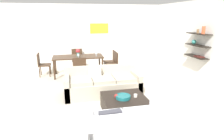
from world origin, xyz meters
TOP-DOWN VIEW (x-y plane):
  - ground_plane at (0.00, 0.00)m, footprint 18.00×18.00m
  - back_wall_unit at (0.30, 3.53)m, footprint 8.40×0.09m
  - right_wall_shelf_unit at (3.03, 0.59)m, footprint 0.34×8.20m
  - sofa_beige at (-0.10, 0.34)m, footprint 2.15×0.90m
  - loveseat_white at (-0.06, -2.09)m, footprint 1.45×0.90m
  - coffee_table at (0.22, -0.90)m, footprint 1.00×1.02m
  - decorative_bowl at (0.17, -0.94)m, footprint 0.35×0.35m
  - candle_jar at (0.48, -0.93)m, footprint 0.09×0.09m
  - apple_on_coffee_table at (0.03, -0.88)m, footprint 0.09×0.09m
  - dining_table at (-0.68, 2.39)m, footprint 1.87×0.86m
  - dining_chair_left_far at (-2.02, 2.58)m, footprint 0.44×0.44m
  - dining_chair_right_near at (0.67, 2.19)m, footprint 0.44×0.44m
  - dining_chair_foot at (-0.68, 1.55)m, footprint 0.44×0.44m
  - dining_chair_right_far at (0.67, 2.58)m, footprint 0.44×0.44m
  - dining_chair_head at (-0.68, 3.22)m, footprint 0.44×0.44m
  - wine_glass_head at (-0.68, 2.76)m, footprint 0.07×0.07m
  - wine_glass_right_far at (0.01, 2.49)m, footprint 0.06×0.06m
  - wine_glass_right_near at (0.01, 2.28)m, footprint 0.07×0.07m
  - wine_glass_foot at (-0.68, 2.01)m, footprint 0.07×0.07m
  - centerpiece_vase at (-0.67, 2.44)m, footprint 0.16×0.16m

SIDE VIEW (x-z plane):
  - ground_plane at x=0.00m, z-range 0.00..0.00m
  - coffee_table at x=0.22m, z-range 0.00..0.38m
  - sofa_beige at x=-0.10m, z-range -0.10..0.68m
  - loveseat_white at x=-0.06m, z-range -0.10..0.68m
  - candle_jar at x=0.48m, z-range 0.38..0.45m
  - decorative_bowl at x=0.17m, z-range 0.38..0.46m
  - apple_on_coffee_table at x=0.03m, z-range 0.38..0.47m
  - dining_chair_left_far at x=-2.02m, z-range 0.06..0.94m
  - dining_chair_right_near at x=0.67m, z-range 0.06..0.94m
  - dining_chair_foot at x=-0.68m, z-range 0.06..0.94m
  - dining_chair_right_far at x=0.67m, z-range 0.06..0.94m
  - dining_chair_head at x=-0.68m, z-range 0.06..0.94m
  - dining_table at x=-0.68m, z-range 0.30..1.05m
  - wine_glass_foot at x=-0.68m, z-range 0.78..0.94m
  - wine_glass_right_near at x=0.01m, z-range 0.78..0.94m
  - wine_glass_right_far at x=0.01m, z-range 0.78..0.95m
  - wine_glass_head at x=-0.68m, z-range 0.78..0.96m
  - centerpiece_vase at x=-0.67m, z-range 0.77..1.04m
  - right_wall_shelf_unit at x=3.03m, z-range 0.00..2.70m
  - back_wall_unit at x=0.30m, z-range 0.00..2.70m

